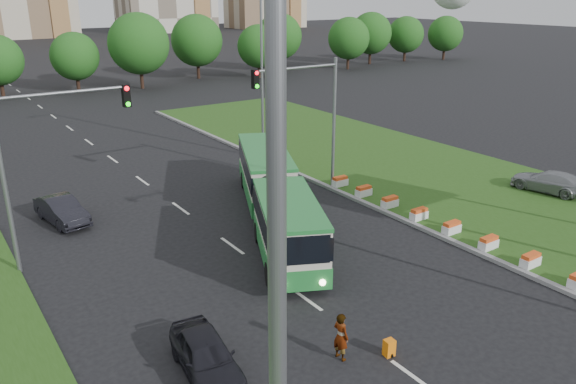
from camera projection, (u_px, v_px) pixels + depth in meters
ground at (361, 278)px, 24.13m from camera, size 360.00×360.00×0.00m
grass_median at (429, 176)px, 37.24m from camera, size 14.00×60.00×0.15m
median_kerb at (349, 196)px, 33.53m from camera, size 0.30×60.00×0.18m
lane_markings at (132, 173)px, 38.05m from camera, size 0.20×100.00×0.01m
flower_planters at (452, 227)px, 28.17m from camera, size 1.10×18.10×0.60m
traffic_mast_median at (313, 106)px, 32.62m from camera, size 5.76×0.32×8.00m
traffic_mast_left at (41, 148)px, 23.77m from camera, size 5.76×0.32×8.00m
street_lamps at (190, 110)px, 28.26m from camera, size 36.00×60.00×12.00m
tree_line at (132, 51)px, 70.60m from camera, size 120.00×8.00×9.00m
articulated_bus at (269, 196)px, 29.16m from camera, size 2.48×15.90×2.62m
car_left_near at (206, 355)px, 17.92m from camera, size 2.12×4.15×1.35m
car_left_far at (62, 210)px, 29.72m from camera, size 2.12×4.37×1.38m
car_median at (549, 181)px, 33.88m from camera, size 2.61×4.72×1.29m
pedestrian at (341, 336)px, 18.59m from camera, size 0.47×0.66×1.71m
shopping_trolley at (389, 348)px, 18.92m from camera, size 0.35×0.37×0.60m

